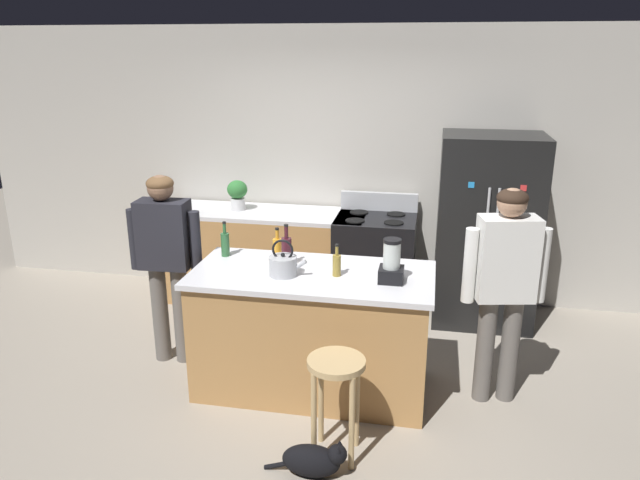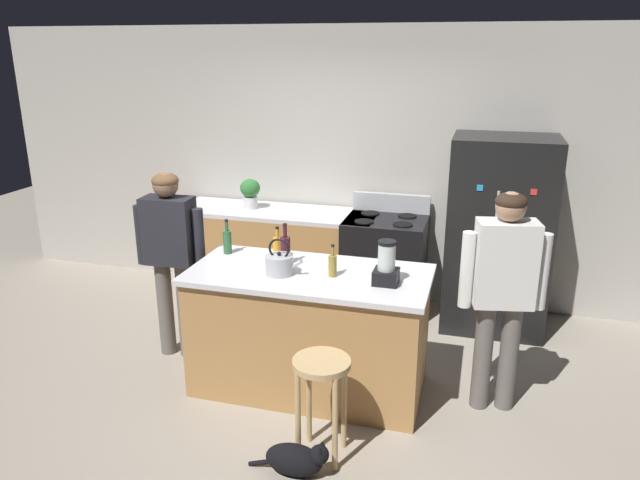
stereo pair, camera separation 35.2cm
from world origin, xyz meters
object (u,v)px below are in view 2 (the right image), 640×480
at_px(cat, 297,459).
at_px(bottle_wine, 285,249).
at_px(refrigerator, 498,235).
at_px(stove_range, 384,265).
at_px(bar_stool, 322,382).
at_px(bottle_soda, 277,247).
at_px(blender_appliance, 386,266).
at_px(person_by_sink_right, 503,283).
at_px(potted_plant, 250,192).
at_px(kitchen_island, 309,331).
at_px(bottle_olive_oil, 227,241).
at_px(bottle_vinegar, 333,265).
at_px(tea_kettle, 279,264).
at_px(person_by_island_left, 171,248).

bearing_deg(cat, bottle_wine, 111.35).
distance_m(refrigerator, stove_range, 1.10).
height_order(bar_stool, bottle_soda, bottle_soda).
relative_size(blender_appliance, bottle_wine, 0.97).
relative_size(stove_range, bottle_soda, 4.38).
relative_size(person_by_sink_right, potted_plant, 5.33).
height_order(kitchen_island, blender_appliance, blender_appliance).
bearing_deg(bottle_olive_oil, kitchen_island, -16.97).
bearing_deg(bottle_vinegar, person_by_sink_right, 6.69).
distance_m(kitchen_island, bottle_soda, 0.68).
relative_size(bar_stool, bottle_vinegar, 2.89).
height_order(refrigerator, blender_appliance, refrigerator).
relative_size(person_by_sink_right, blender_appliance, 5.19).
relative_size(person_by_sink_right, bottle_vinegar, 6.77).
xyz_separation_m(bottle_vinegar, tea_kettle, (-0.37, -0.06, -0.01)).
distance_m(blender_appliance, bottle_wine, 0.81).
bearing_deg(person_by_sink_right, stove_range, 126.30).
bearing_deg(tea_kettle, refrigerator, 46.38).
relative_size(blender_appliance, tea_kettle, 1.12).
bearing_deg(tea_kettle, blender_appliance, 2.27).
distance_m(stove_range, bottle_vinegar, 1.65).
height_order(kitchen_island, cat, kitchen_island).
bearing_deg(bottle_soda, kitchen_island, -33.85).
height_order(bottle_wine, tea_kettle, bottle_wine).
bearing_deg(bar_stool, cat, -114.00).
bearing_deg(bottle_vinegar, bottle_soda, 154.27).
height_order(kitchen_island, bottle_wine, bottle_wine).
bearing_deg(kitchen_island, refrigerator, 48.43).
relative_size(blender_appliance, bottle_olive_oil, 1.12).
height_order(stove_range, blender_appliance, blender_appliance).
distance_m(potted_plant, bottle_wine, 1.67).
relative_size(blender_appliance, bottle_vinegar, 1.30).
bearing_deg(person_by_island_left, bar_stool, -32.10).
relative_size(bottle_vinegar, tea_kettle, 0.86).
bearing_deg(person_by_sink_right, kitchen_island, -175.49).
bearing_deg(bar_stool, kitchen_island, 112.01).
xyz_separation_m(kitchen_island, bottle_soda, (-0.31, 0.21, 0.56)).
bearing_deg(refrigerator, bar_stool, -114.42).
height_order(bar_stool, potted_plant, potted_plant).
bearing_deg(potted_plant, bar_stool, -59.10).
bearing_deg(kitchen_island, bottle_wine, 152.10).
bearing_deg(potted_plant, kitchen_island, -55.27).
bearing_deg(bottle_soda, stove_range, 64.85).
bearing_deg(kitchen_island, bottle_olive_oil, 163.03).
bearing_deg(person_by_island_left, bottle_vinegar, -9.42).
bearing_deg(stove_range, bottle_vinegar, -94.45).
height_order(stove_range, bottle_soda, bottle_soda).
relative_size(person_by_island_left, bottle_wine, 4.95).
distance_m(bar_stool, bottle_olive_oil, 1.52).
xyz_separation_m(person_by_island_left, bottle_vinegar, (1.41, -0.23, 0.08)).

